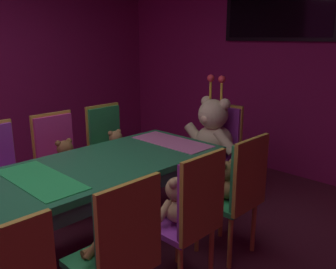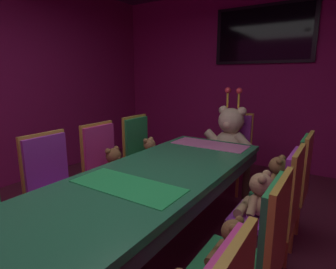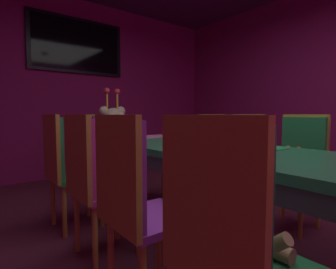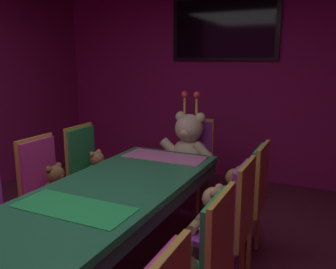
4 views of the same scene
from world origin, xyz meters
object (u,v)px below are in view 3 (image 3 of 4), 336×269
object	(u,v)px
teddy_left_3	(109,171)
teddy_right_3	(234,152)
chair_right_4	(206,146)
chair_left_2	(131,193)
teddy_left_4	(79,161)
throne_chair	(109,144)
chair_left_3	(89,173)
chair_left_4	(62,161)
teddy_right_2	(292,163)
chair_right_3	(243,151)
teddy_right_4	(198,148)
banquet_table	(241,163)
chair_right_2	(300,158)
chair_left_1	(224,236)
wall_tv	(78,46)
king_teddy_bear	(114,135)
teddy_left_1	(250,230)

from	to	relation	value
teddy_left_3	teddy_right_3	world-z (taller)	teddy_right_3
chair_right_4	chair_left_2	bearing A→B (deg)	33.58
teddy_left_4	throne_chair	world-z (taller)	throne_chair
chair_left_3	chair_left_4	size ratio (longest dim) A/B	1.00
teddy_right_2	chair_right_3	world-z (taller)	chair_right_3
teddy_right_4	chair_left_4	bearing A→B (deg)	-1.36
banquet_table	chair_right_2	xyz separation A→B (m)	(0.86, 0.01, -0.06)
chair_left_1	wall_tv	distance (m)	4.04
teddy_right_4	throne_chair	bearing A→B (deg)	-52.16
chair_right_3	throne_chair	size ratio (longest dim) A/B	1.00
teddy_right_3	chair_right_4	xyz separation A→B (m)	(0.15, 0.54, -0.00)
king_teddy_bear	wall_tv	world-z (taller)	wall_tv
chair_right_2	teddy_left_1	bearing A→B (deg)	20.40
chair_left_1	chair_left_3	world-z (taller)	same
teddy_right_3	banquet_table	bearing A→B (deg)	41.09
chair_left_1	wall_tv	bearing A→B (deg)	76.95
chair_left_4	king_teddy_bear	size ratio (longest dim) A/B	1.16
banquet_table	throne_chair	world-z (taller)	throne_chair
teddy_left_1	teddy_right_2	size ratio (longest dim) A/B	1.08
chair_left_4	teddy_left_3	bearing A→B (deg)	-75.63
teddy_left_3	chair_right_4	xyz separation A→B (m)	(1.55, 0.56, 0.01)
chair_left_3	teddy_right_3	size ratio (longest dim) A/B	2.83
teddy_left_1	throne_chair	bearing A→B (deg)	74.93
teddy_right_3	teddy_right_4	world-z (taller)	teddy_right_3
teddy_left_1	teddy_left_3	size ratio (longest dim) A/B	0.90
chair_right_3	chair_right_4	bearing A→B (deg)	-90.65
chair_left_1	teddy_left_1	distance (m)	0.14
chair_right_2	teddy_right_2	world-z (taller)	chair_right_2
chair_left_2	chair_left_4	size ratio (longest dim) A/B	1.00
teddy_left_4	chair_right_4	xyz separation A→B (m)	(1.56, -0.04, 0.02)
throne_chair	king_teddy_bear	world-z (taller)	king_teddy_bear
teddy_right_3	wall_tv	size ratio (longest dim) A/B	0.24
banquet_table	teddy_left_1	distance (m)	0.91
chair_left_1	chair_right_3	distance (m)	2.07
teddy_right_3	king_teddy_bear	distance (m)	1.47
banquet_table	teddy_left_3	distance (m)	0.92
teddy_left_3	teddy_right_2	size ratio (longest dim) A/B	1.19
teddy_right_4	chair_left_2	bearing A→B (deg)	35.97
chair_left_2	chair_right_2	size ratio (longest dim) A/B	1.00
chair_right_4	teddy_left_3	bearing A→B (deg)	19.77
banquet_table	teddy_right_3	xyz separation A→B (m)	(0.70, 0.61, -0.06)
chair_left_4	throne_chair	bearing A→B (deg)	46.02
king_teddy_bear	chair_right_4	bearing A→B (deg)	48.90
banquet_table	teddy_left_4	distance (m)	1.38
teddy_right_2	teddy_right_3	size ratio (longest dim) A/B	0.78
banquet_table	chair_right_3	distance (m)	1.05
chair_right_2	teddy_right_3	bearing A→B (deg)	-75.35
teddy_left_4	teddy_right_4	distance (m)	1.41
chair_left_3	teddy_left_4	xyz separation A→B (m)	(0.14, 0.59, -0.02)
banquet_table	king_teddy_bear	size ratio (longest dim) A/B	3.58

